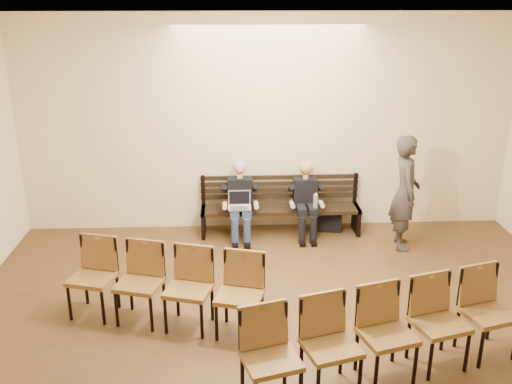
% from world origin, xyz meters
% --- Properties ---
extents(room_walls, '(8.02, 10.01, 3.51)m').
position_xyz_m(room_walls, '(0.00, 0.79, 2.54)').
color(room_walls, beige).
rests_on(room_walls, ground).
extents(bench, '(2.60, 0.90, 0.45)m').
position_xyz_m(bench, '(0.20, 4.65, 0.23)').
color(bench, black).
rests_on(bench, ground).
extents(seated_man, '(0.49, 0.68, 1.19)m').
position_xyz_m(seated_man, '(-0.46, 4.53, 0.59)').
color(seated_man, black).
rests_on(seated_man, ground).
extents(seated_woman, '(0.47, 0.65, 1.09)m').
position_xyz_m(seated_woman, '(0.59, 4.53, 0.55)').
color(seated_woman, black).
rests_on(seated_woman, ground).
extents(laptop, '(0.36, 0.28, 0.26)m').
position_xyz_m(laptop, '(-0.48, 4.31, 0.58)').
color(laptop, '#BAB9BE').
rests_on(laptop, bench).
extents(water_bottle, '(0.08, 0.08, 0.24)m').
position_xyz_m(water_bottle, '(0.71, 4.30, 0.57)').
color(water_bottle, silver).
rests_on(water_bottle, bench).
extents(bag, '(0.45, 0.35, 0.30)m').
position_xyz_m(bag, '(1.02, 4.75, 0.15)').
color(bag, black).
rests_on(bag, ground).
extents(passerby, '(0.58, 0.80, 2.05)m').
position_xyz_m(passerby, '(2.04, 4.05, 1.03)').
color(passerby, '#35302B').
rests_on(passerby, ground).
extents(chair_row_front, '(2.42, 1.17, 0.97)m').
position_xyz_m(chair_row_front, '(-1.43, 2.02, 0.49)').
color(chair_row_front, olive).
rests_on(chair_row_front, ground).
extents(chair_row_back, '(3.06, 1.37, 0.99)m').
position_xyz_m(chair_row_back, '(0.95, 0.90, 0.49)').
color(chair_row_back, olive).
rests_on(chair_row_back, ground).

